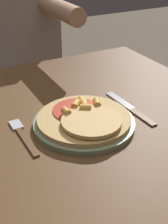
{
  "coord_description": "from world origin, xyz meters",
  "views": [
    {
      "loc": [
        -0.3,
        -0.63,
        1.22
      ],
      "look_at": [
        0.02,
        -0.02,
        0.81
      ],
      "focal_mm": 50.0,
      "sensor_mm": 36.0,
      "label": 1
    }
  ],
  "objects_px": {
    "pizza": "(85,118)",
    "person_diner": "(20,48)",
    "fork": "(22,135)",
    "dining_table": "(74,160)",
    "knife": "(131,108)",
    "plate": "(84,123)"
  },
  "relations": [
    {
      "from": "dining_table",
      "to": "pizza",
      "type": "bearing_deg",
      "value": -45.36
    },
    {
      "from": "fork",
      "to": "knife",
      "type": "relative_size",
      "value": 0.79
    },
    {
      "from": "plate",
      "to": "knife",
      "type": "relative_size",
      "value": 1.21
    },
    {
      "from": "pizza",
      "to": "person_diner",
      "type": "height_order",
      "value": "person_diner"
    },
    {
      "from": "dining_table",
      "to": "pizza",
      "type": "xyz_separation_m",
      "value": [
        0.02,
        -0.02,
        0.15
      ]
    },
    {
      "from": "knife",
      "to": "person_diner",
      "type": "bearing_deg",
      "value": 96.61
    },
    {
      "from": "dining_table",
      "to": "person_diner",
      "type": "height_order",
      "value": "person_diner"
    },
    {
      "from": "fork",
      "to": "person_diner",
      "type": "relative_size",
      "value": 0.14
    },
    {
      "from": "pizza",
      "to": "knife",
      "type": "relative_size",
      "value": 1.11
    },
    {
      "from": "pizza",
      "to": "person_diner",
      "type": "relative_size",
      "value": 0.19
    },
    {
      "from": "pizza",
      "to": "fork",
      "type": "distance_m",
      "value": 0.16
    },
    {
      "from": "fork",
      "to": "person_diner",
      "type": "distance_m",
      "value": 0.77
    },
    {
      "from": "dining_table",
      "to": "person_diner",
      "type": "distance_m",
      "value": 0.76
    },
    {
      "from": "plate",
      "to": "knife",
      "type": "distance_m",
      "value": 0.16
    },
    {
      "from": "pizza",
      "to": "knife",
      "type": "xyz_separation_m",
      "value": [
        0.16,
        0.02,
        -0.02
      ]
    },
    {
      "from": "pizza",
      "to": "knife",
      "type": "height_order",
      "value": "pizza"
    },
    {
      "from": "dining_table",
      "to": "pizza",
      "type": "height_order",
      "value": "pizza"
    },
    {
      "from": "knife",
      "to": "person_diner",
      "type": "distance_m",
      "value": 0.76
    },
    {
      "from": "dining_table",
      "to": "person_diner",
      "type": "relative_size",
      "value": 0.76
    },
    {
      "from": "dining_table",
      "to": "plate",
      "type": "relative_size",
      "value": 3.67
    },
    {
      "from": "plate",
      "to": "fork",
      "type": "xyz_separation_m",
      "value": [
        -0.16,
        0.03,
        -0.0
      ]
    },
    {
      "from": "plate",
      "to": "knife",
      "type": "bearing_deg",
      "value": 4.58
    }
  ]
}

